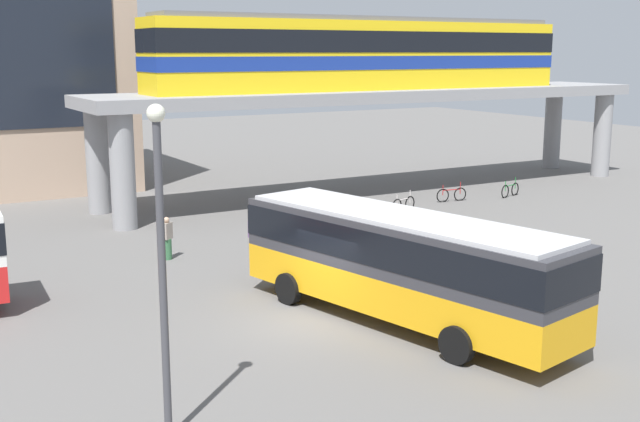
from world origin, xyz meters
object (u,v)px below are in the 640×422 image
(bicycle_green, at_px, (510,190))
(pedestrian_waiting_near_stop, at_px, (392,226))
(bicycle_black, at_px, (278,212))
(bicycle_brown, at_px, (326,215))
(bicycle_red, at_px, (451,195))
(bicycle_silver, at_px, (403,204))
(train, at_px, (367,52))
(pedestrian_walking_across, at_px, (167,240))
(pedestrian_by_bike_rack, at_px, (253,239))
(bus_main, at_px, (400,257))

(bicycle_green, relative_size, pedestrian_waiting_near_stop, 1.09)
(bicycle_black, bearing_deg, bicycle_brown, -49.24)
(bicycle_red, xyz_separation_m, bicycle_silver, (-3.78, -0.93, 0.00))
(train, distance_m, bicycle_red, 8.88)
(bicycle_green, relative_size, bicycle_red, 0.97)
(bicycle_silver, relative_size, pedestrian_walking_across, 1.05)
(train, xyz_separation_m, pedestrian_walking_across, (-14.34, -8.14, -6.93))
(train, relative_size, bicycle_brown, 14.16)
(train, height_order, bicycle_brown, train)
(train, height_order, bicycle_red, train)
(pedestrian_by_bike_rack, bearing_deg, bicycle_brown, 35.63)
(train, bearing_deg, pedestrian_waiting_near_stop, -117.93)
(bicycle_brown, distance_m, pedestrian_waiting_near_stop, 4.79)
(bicycle_brown, height_order, bicycle_black, same)
(train, xyz_separation_m, bicycle_brown, (-5.78, -5.52, -7.34))
(bicycle_green, relative_size, pedestrian_by_bike_rack, 1.06)
(bicycle_green, xyz_separation_m, bicycle_black, (-13.64, 1.02, 0.00))
(bicycle_green, height_order, bicycle_red, same)
(bicycle_black, bearing_deg, bicycle_red, -3.04)
(bicycle_black, height_order, pedestrian_waiting_near_stop, pedestrian_waiting_near_stop)
(bicycle_silver, relative_size, pedestrian_waiting_near_stop, 1.09)
(train, relative_size, bicycle_green, 14.16)
(train, relative_size, pedestrian_walking_across, 14.90)
(train, relative_size, pedestrian_waiting_near_stop, 15.41)
(train, xyz_separation_m, pedestrian_by_bike_rack, (-11.46, -9.59, -6.94))
(bicycle_black, relative_size, pedestrian_by_bike_rack, 1.05)
(bicycle_brown, height_order, pedestrian_walking_across, pedestrian_walking_across)
(bicycle_red, distance_m, pedestrian_walking_across, 17.42)
(pedestrian_by_bike_rack, bearing_deg, bicycle_black, 54.99)
(pedestrian_by_bike_rack, height_order, pedestrian_walking_across, pedestrian_walking_across)
(bicycle_silver, bearing_deg, bicycle_red, 13.82)
(train, xyz_separation_m, bicycle_red, (2.63, -4.24, -7.34))
(bicycle_red, xyz_separation_m, pedestrian_walking_across, (-16.98, -3.90, 0.41))
(train, bearing_deg, bus_main, -120.71)
(bicycle_silver, relative_size, bicycle_brown, 1.00)
(pedestrian_walking_across, bearing_deg, train, 29.57)
(bus_main, distance_m, bicycle_brown, 14.00)
(bicycle_black, height_order, pedestrian_walking_across, pedestrian_walking_across)
(bus_main, height_order, bicycle_green, bus_main)
(pedestrian_waiting_near_stop, bearing_deg, bicycle_green, 25.29)
(bicycle_brown, distance_m, pedestrian_walking_across, 8.96)
(pedestrian_walking_across, bearing_deg, pedestrian_by_bike_rack, -26.85)
(bicycle_red, xyz_separation_m, bicycle_brown, (-8.41, -1.28, 0.00))
(bicycle_black, relative_size, pedestrian_walking_across, 1.04)
(pedestrian_by_bike_rack, relative_size, pedestrian_walking_across, 0.99)
(bicycle_black, distance_m, pedestrian_walking_across, 8.30)
(bicycle_green, bearing_deg, bicycle_red, 172.34)
(bicycle_silver, bearing_deg, pedestrian_waiting_near_stop, -130.06)
(bicycle_green, xyz_separation_m, bicycle_brown, (-12.08, -0.79, 0.00))
(pedestrian_by_bike_rack, distance_m, pedestrian_walking_across, 3.23)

